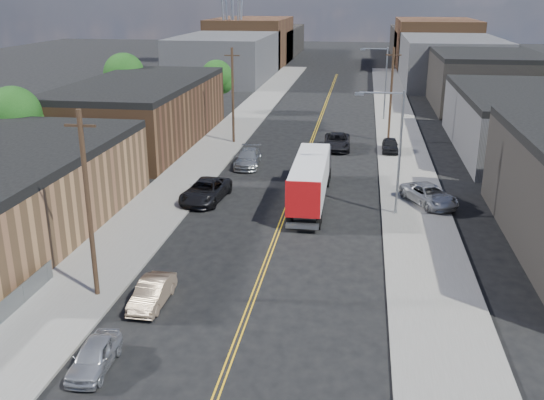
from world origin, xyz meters
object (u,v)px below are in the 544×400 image
(car_left_d, at_px, (248,158))
(car_right_lot_c, at_px, (390,145))
(car_right_lot_a, at_px, (429,195))
(semi_truck, at_px, (312,175))
(car_left_c, at_px, (206,191))
(car_ahead_truck, at_px, (337,142))
(car_left_a, at_px, (94,356))
(car_left_b, at_px, (152,293))

(car_left_d, xyz_separation_m, car_right_lot_c, (13.20, 6.87, 0.05))
(car_right_lot_a, bearing_deg, semi_truck, 152.31)
(car_left_d, bearing_deg, semi_truck, -56.92)
(semi_truck, relative_size, car_left_c, 2.33)
(car_ahead_truck, bearing_deg, car_left_a, -103.32)
(car_left_a, height_order, car_right_lot_a, car_right_lot_a)
(car_left_d, distance_m, car_ahead_truck, 11.01)
(car_right_lot_a, distance_m, car_ahead_truck, 18.38)
(car_left_c, distance_m, car_ahead_truck, 20.24)
(car_left_c, height_order, car_right_lot_c, car_left_c)
(car_right_lot_c, bearing_deg, car_left_b, -110.98)
(semi_truck, height_order, car_left_b, semi_truck)
(car_right_lot_c, bearing_deg, car_ahead_truck, 171.46)
(car_ahead_truck, bearing_deg, car_right_lot_a, -66.76)
(semi_truck, relative_size, car_left_a, 3.70)
(car_left_b, xyz_separation_m, car_right_lot_c, (13.20, 33.58, 0.17))
(car_left_c, bearing_deg, car_ahead_truck, 68.56)
(semi_truck, bearing_deg, car_left_c, -171.18)
(car_left_a, distance_m, car_ahead_truck, 41.11)
(semi_truck, relative_size, car_left_d, 2.58)
(car_left_b, height_order, car_ahead_truck, car_ahead_truck)
(car_left_b, relative_size, car_left_c, 0.68)
(car_left_d, relative_size, car_right_lot_a, 1.00)
(car_left_b, relative_size, car_ahead_truck, 0.70)
(car_ahead_truck, bearing_deg, semi_truck, -95.63)
(car_left_c, height_order, car_ahead_truck, car_left_c)
(semi_truck, bearing_deg, car_left_b, -110.97)
(car_left_a, relative_size, car_ahead_truck, 0.65)
(car_left_a, xyz_separation_m, car_right_lot_a, (16.10, 23.56, 0.25))
(car_left_b, bearing_deg, semi_truck, 70.27)
(semi_truck, height_order, car_left_c, semi_truck)
(car_left_b, xyz_separation_m, car_left_c, (-1.40, 16.43, 0.16))
(car_left_a, xyz_separation_m, car_left_d, (0.55, 32.53, 0.14))
(car_left_a, relative_size, car_left_b, 0.93)
(car_left_c, bearing_deg, car_right_lot_a, 10.18)
(car_left_d, xyz_separation_m, car_right_lot_a, (15.55, -8.97, 0.11))
(car_left_c, relative_size, car_left_d, 1.11)
(car_right_lot_a, bearing_deg, car_left_d, 122.29)
(semi_truck, height_order, car_right_lot_a, semi_truck)
(car_left_c, relative_size, car_right_lot_c, 1.48)
(car_left_d, bearing_deg, car_left_a, -94.43)
(car_left_b, distance_m, car_left_c, 16.49)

